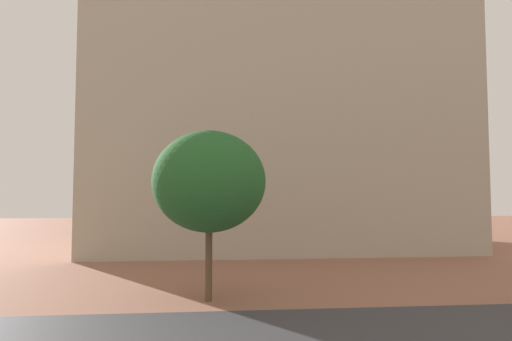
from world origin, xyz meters
name	(u,v)px	position (x,y,z in m)	size (l,w,h in m)	color
ground_plane	(255,326)	(0.00, 10.00, 0.00)	(120.00, 120.00, 0.00)	#93604C
landmark_building	(271,110)	(3.08, 29.97, 10.62)	(26.14, 15.02, 33.01)	#B2A893
tree_curb_far	(209,182)	(-1.45, 13.14, 4.41)	(4.24, 4.24, 6.33)	brown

